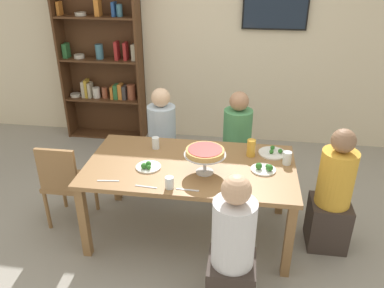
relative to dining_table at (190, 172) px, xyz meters
The scene contains 22 objects.
ground_plane 0.66m from the dining_table, ahead, with size 12.00×12.00×0.00m, color gray.
rear_partition 2.32m from the dining_table, 90.00° to the left, with size 8.00×0.12×2.80m, color beige.
dining_table is the anchor object (origin of this frame).
bookshelf 2.55m from the dining_table, 126.55° to the left, with size 1.10×0.30×2.21m.
television 2.49m from the dining_table, 70.79° to the left, with size 0.79×0.05×0.44m.
diner_far_left 0.93m from the dining_table, 118.09° to the left, with size 0.34×0.34×1.15m.
diner_far_right 0.91m from the dining_table, 64.89° to the left, with size 0.34×0.34×1.15m.
diner_head_east 1.25m from the dining_table, ahead, with size 0.34×0.34×1.15m.
diner_near_right 0.94m from the dining_table, 62.96° to the right, with size 0.34×0.34×1.15m.
chair_head_west 1.20m from the dining_table, behind, with size 0.40×0.40×0.87m.
deep_dish_pizza_stand 0.32m from the dining_table, 40.12° to the right, with size 0.35×0.35×0.22m.
salad_plate_near_diner 0.64m from the dining_table, ahead, with size 0.21×0.21×0.07m.
salad_plate_far_diner 0.38m from the dining_table, 161.71° to the right, with size 0.22×0.22×0.06m.
salad_plate_spare 0.79m from the dining_table, 22.86° to the left, with size 0.26×0.26×0.06m.
beer_glass_amber_tall 0.59m from the dining_table, 24.40° to the left, with size 0.08×0.08×0.16m, color gold.
water_glass_clear_near 0.86m from the dining_table, ahead, with size 0.08×0.08×0.12m, color white.
water_glass_clear_far 0.43m from the dining_table, 105.43° to the right, with size 0.07×0.07×0.10m, color white.
water_glass_clear_spare 0.47m from the dining_table, 144.90° to the left, with size 0.07×0.07×0.11m, color white.
cutlery_fork_near 0.42m from the dining_table, 67.91° to the left, with size 0.18×0.02×0.01m, color silver.
cutlery_knife_near 0.41m from the dining_table, 84.77° to the right, with size 0.18×0.02×0.01m, color silver.
cutlery_fork_far 0.51m from the dining_table, 125.92° to the right, with size 0.18×0.02×0.01m, color silver.
cutlery_knife_far 0.73m from the dining_table, 149.54° to the right, with size 0.18×0.02×0.01m, color silver.
Camera 1 is at (0.43, -2.90, 2.41)m, focal length 36.06 mm.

